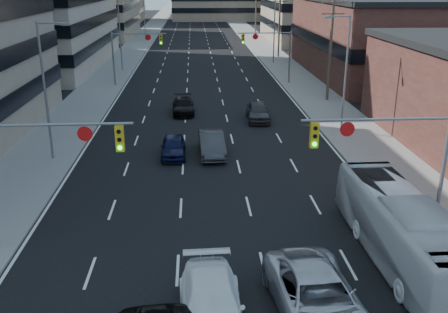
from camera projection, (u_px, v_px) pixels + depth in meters
road_surface at (197, 24)px, 137.50m from camera, size 18.00×300.00×0.02m
sidewalk_left at (155, 24)px, 136.84m from camera, size 5.00×300.00×0.15m
sidewalk_right at (238, 24)px, 138.13m from camera, size 5.00×300.00×0.15m
storefront_right_mid at (394, 39)px, 62.07m from camera, size 20.00×30.00×9.00m
office_right_far at (326, 4)px, 97.05m from camera, size 22.00×28.00×14.00m
bg_block_right at (313, 1)px, 137.30m from camera, size 22.00×22.00×12.00m
signal_near_left at (40, 159)px, 20.83m from camera, size 6.59×0.33×6.00m
signal_near_right at (389, 152)px, 21.66m from camera, size 6.59×0.33×6.00m
signal_far_left at (133, 47)px, 55.64m from camera, size 6.09×0.33×6.00m
signal_far_right at (270, 46)px, 56.51m from camera, size 6.09×0.33×6.00m
utility_pole_block at (331, 42)px, 47.80m from camera, size 2.20×0.28×11.00m
utility_pole_midblock at (279, 19)px, 76.04m from camera, size 2.20×0.28×11.00m
utility_pole_distant at (256, 9)px, 104.27m from camera, size 2.20×0.28×11.00m
streetlight_left_near at (47, 86)px, 31.72m from camera, size 2.03×0.22×9.00m
streetlight_left_mid at (121, 32)px, 64.66m from camera, size 2.03×0.22×9.00m
streetlight_left_far at (145, 15)px, 97.60m from camera, size 2.03×0.22×9.00m
streetlight_right_near at (344, 69)px, 37.59m from camera, size 2.03×0.22×9.00m
streetlight_right_far at (273, 28)px, 70.53m from camera, size 2.03×0.22×9.00m
white_van at (211, 306)px, 17.15m from camera, size 2.39×5.47×1.57m
silver_suv at (317, 298)px, 17.44m from camera, size 3.32×6.40×1.72m
transit_bus at (402, 230)px, 20.93m from camera, size 2.66×10.67×2.96m
sedan_blue at (173, 147)px, 33.91m from camera, size 1.71×4.10×1.39m
sedan_grey_center at (212, 144)px, 34.17m from camera, size 1.87×4.85×1.58m
sedan_black_far at (183, 106)px, 44.92m from camera, size 2.09×4.78×1.37m
sedan_grey_right at (258, 111)px, 42.64m from camera, size 2.03×4.69×1.57m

